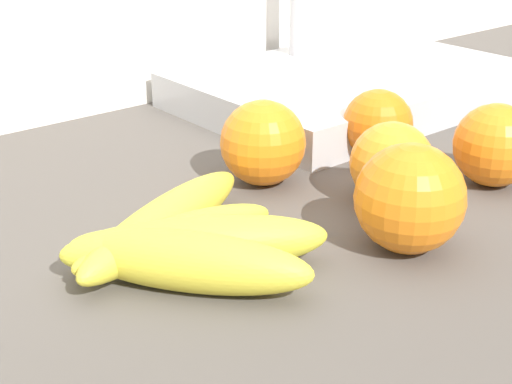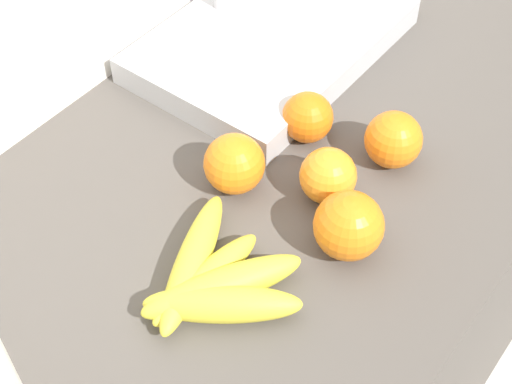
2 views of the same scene
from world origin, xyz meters
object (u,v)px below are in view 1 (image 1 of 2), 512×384
(orange_back_right, at_px, (378,124))
(orange_front, at_px, (495,145))
(banana_bunch, at_px, (182,242))
(sink_basin, at_px, (351,83))
(orange_center, at_px, (410,198))
(orange_back_left, at_px, (392,163))
(orange_far_right, at_px, (263,143))

(orange_back_right, relative_size, orange_front, 0.92)
(banana_bunch, distance_m, sink_basin, 0.45)
(banana_bunch, distance_m, orange_back_right, 0.28)
(orange_center, bearing_deg, orange_back_right, 48.78)
(banana_bunch, relative_size, orange_back_left, 2.85)
(orange_back_right, bearing_deg, orange_far_right, 170.63)
(orange_front, bearing_deg, orange_back_right, 104.61)
(banana_bunch, height_order, sink_basin, sink_basin)
(banana_bunch, height_order, orange_front, orange_front)
(orange_back_right, bearing_deg, orange_front, -75.39)
(sink_basin, bearing_deg, orange_center, -129.86)
(orange_center, bearing_deg, orange_front, 11.80)
(orange_back_right, height_order, orange_front, orange_front)
(orange_back_right, height_order, orange_center, orange_center)
(orange_back_right, relative_size, orange_far_right, 0.89)
(banana_bunch, height_order, orange_far_right, orange_far_right)
(orange_back_right, distance_m, orange_far_right, 0.13)
(orange_far_right, xyz_separation_m, orange_center, (0.00, -0.17, 0.00))
(orange_front, height_order, orange_center, orange_center)
(orange_far_right, xyz_separation_m, sink_basin, (0.25, 0.13, -0.02))
(orange_back_left, height_order, orange_far_right, orange_far_right)
(orange_front, bearing_deg, orange_back_left, 162.59)
(orange_front, xyz_separation_m, orange_center, (-0.16, -0.03, 0.00))
(sink_basin, bearing_deg, orange_back_right, -128.48)
(orange_back_left, bearing_deg, sink_basin, 50.29)
(orange_back_left, distance_m, orange_far_right, 0.12)
(orange_front, relative_size, orange_far_right, 0.97)
(orange_back_left, xyz_separation_m, orange_center, (-0.06, -0.07, 0.01))
(orange_back_right, distance_m, sink_basin, 0.19)
(orange_center, bearing_deg, sink_basin, 50.14)
(orange_back_left, height_order, orange_center, orange_center)
(banana_bunch, bearing_deg, orange_back_left, -5.40)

